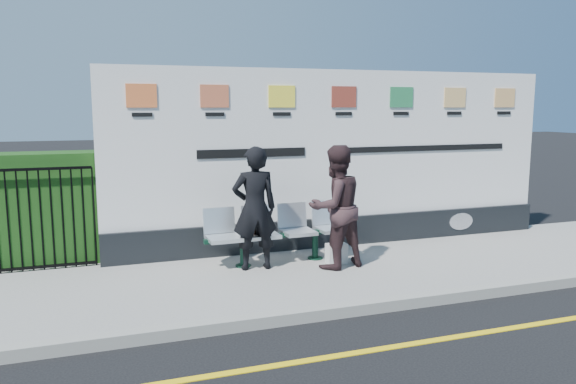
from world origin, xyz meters
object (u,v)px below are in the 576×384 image
object	(u,v)px
billboard	(341,170)
bench	(280,247)
woman_right	(335,207)
woman_left	(255,208)

from	to	relation	value
billboard	bench	bearing A→B (deg)	-150.56
woman_right	billboard	bearing A→B (deg)	-129.69
billboard	bench	size ratio (longest dim) A/B	3.53
woman_right	woman_left	bearing A→B (deg)	-27.36
bench	woman_left	distance (m)	0.83
woman_left	bench	bearing A→B (deg)	-153.81
billboard	woman_left	world-z (taller)	billboard
billboard	bench	world-z (taller)	billboard
billboard	woman_left	bearing A→B (deg)	-152.12
billboard	woman_left	size ratio (longest dim) A/B	4.38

